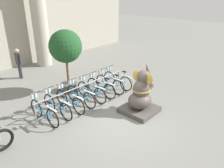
% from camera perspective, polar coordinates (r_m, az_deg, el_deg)
% --- Properties ---
extents(ground_plane, '(60.00, 60.00, 0.00)m').
position_cam_1_polar(ground_plane, '(8.16, 2.01, -8.77)').
color(ground_plane, slate).
extents(building_facade, '(20.00, 0.20, 6.00)m').
position_cam_1_polar(building_facade, '(14.12, -26.81, 15.45)').
color(building_facade, '#A39E8E').
rests_on(building_facade, ground_plane).
extents(column_right, '(1.12, 1.12, 5.16)m').
position_cam_1_polar(column_right, '(14.02, -18.35, 15.10)').
color(column_right, '#ADA899').
rests_on(column_right, ground_plane).
extents(bike_rack, '(4.59, 0.05, 0.77)m').
position_cam_1_polar(bike_rack, '(9.09, -7.38, -1.00)').
color(bike_rack, gray).
rests_on(bike_rack, ground_plane).
extents(bicycle_0, '(0.48, 1.74, 1.01)m').
position_cam_1_polar(bicycle_0, '(8.08, -17.47, -6.85)').
color(bicycle_0, black).
rests_on(bicycle_0, ground_plane).
extents(bicycle_1, '(0.48, 1.74, 1.01)m').
position_cam_1_polar(bicycle_1, '(8.35, -14.24, -5.44)').
color(bicycle_1, black).
rests_on(bicycle_1, ground_plane).
extents(bicycle_2, '(0.48, 1.74, 1.01)m').
position_cam_1_polar(bicycle_2, '(8.62, -11.09, -4.18)').
color(bicycle_2, black).
rests_on(bicycle_2, ground_plane).
extents(bicycle_3, '(0.48, 1.74, 1.01)m').
position_cam_1_polar(bicycle_3, '(8.95, -8.32, -2.91)').
color(bicycle_3, black).
rests_on(bicycle_3, ground_plane).
extents(bicycle_4, '(0.48, 1.74, 1.01)m').
position_cam_1_polar(bicycle_4, '(9.27, -5.57, -1.81)').
color(bicycle_4, black).
rests_on(bicycle_4, ground_plane).
extents(bicycle_5, '(0.48, 1.74, 1.01)m').
position_cam_1_polar(bicycle_5, '(9.63, -3.07, -0.76)').
color(bicycle_5, black).
rests_on(bicycle_5, ground_plane).
extents(bicycle_6, '(0.48, 1.74, 1.01)m').
position_cam_1_polar(bicycle_6, '(10.00, -0.74, 0.21)').
color(bicycle_6, black).
rests_on(bicycle_6, ground_plane).
extents(bicycle_7, '(0.48, 1.74, 1.01)m').
position_cam_1_polar(bicycle_7, '(10.41, 1.27, 1.15)').
color(bicycle_7, black).
rests_on(bicycle_7, ground_plane).
extents(elephant_statue, '(1.25, 1.25, 1.94)m').
position_cam_1_polar(elephant_statue, '(8.33, 7.51, -3.13)').
color(elephant_statue, '#4C4742').
rests_on(elephant_statue, ground_plane).
extents(person_pedestrian, '(0.21, 0.47, 1.60)m').
position_cam_1_polar(person_pedestrian, '(12.42, -23.22, 5.54)').
color(person_pedestrian, '#383342').
rests_on(person_pedestrian, ground_plane).
extents(potted_tree, '(1.44, 1.44, 2.83)m').
position_cam_1_polar(potted_tree, '(9.81, -12.00, 8.85)').
color(potted_tree, '#4C4C4C').
rests_on(potted_tree, ground_plane).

